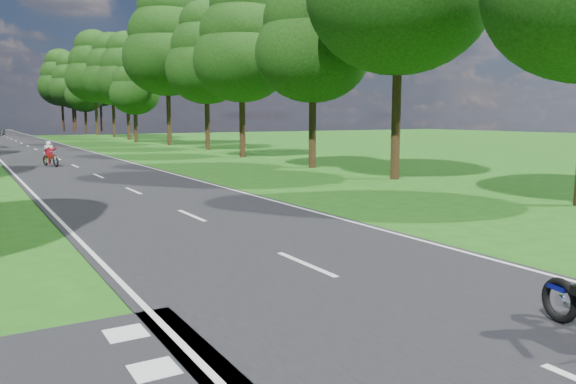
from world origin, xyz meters
TOP-DOWN VIEW (x-y plane):
  - ground at (0.00, 0.00)m, footprint 160.00×160.00m
  - main_road at (0.00, 50.00)m, footprint 7.00×140.00m
  - road_markings at (-0.14, 48.13)m, footprint 7.40×140.00m
  - treeline at (1.43, 60.06)m, footprint 40.00×115.35m
  - rider_far_red at (-1.19, 26.41)m, footprint 0.96×1.74m

SIDE VIEW (x-z plane):
  - ground at x=0.00m, z-range 0.00..0.00m
  - main_road at x=0.00m, z-range 0.00..0.02m
  - road_markings at x=-0.14m, z-range 0.02..0.03m
  - rider_far_red at x=-1.19m, z-range 0.02..1.40m
  - treeline at x=1.43m, z-range 0.86..15.65m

